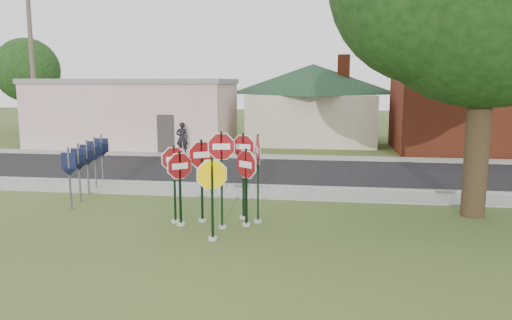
# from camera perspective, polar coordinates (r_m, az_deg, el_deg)

# --- Properties ---
(ground) EXTENTS (120.00, 120.00, 0.00)m
(ground) POSITION_cam_1_polar(r_m,az_deg,el_deg) (13.07, -5.96, -9.14)
(ground) COLOR #2F4C1C
(ground) RESTS_ON ground
(sidewalk_near) EXTENTS (60.00, 1.60, 0.06)m
(sidewalk_near) POSITION_cam_1_polar(r_m,az_deg,el_deg) (18.25, -1.71, -3.75)
(sidewalk_near) COLOR gray
(sidewalk_near) RESTS_ON ground
(road) EXTENTS (60.00, 7.00, 0.04)m
(road) POSITION_cam_1_polar(r_m,az_deg,el_deg) (22.61, 0.27, -1.29)
(road) COLOR black
(road) RESTS_ON ground
(sidewalk_far) EXTENTS (60.00, 1.60, 0.06)m
(sidewalk_far) POSITION_cam_1_polar(r_m,az_deg,el_deg) (26.81, 1.56, 0.35)
(sidewalk_far) COLOR gray
(sidewalk_far) RESTS_ON ground
(curb) EXTENTS (60.00, 0.20, 0.14)m
(curb) POSITION_cam_1_polar(r_m,az_deg,el_deg) (19.20, -1.19, -2.99)
(curb) COLOR gray
(curb) RESTS_ON ground
(stop_sign_center) EXTENTS (1.01, 0.27, 2.82)m
(stop_sign_center) POSITION_cam_1_polar(r_m,az_deg,el_deg) (13.68, -3.96, -0.67)
(stop_sign_center) COLOR #A3A098
(stop_sign_center) RESTS_ON ground
(stop_sign_yellow) EXTENTS (1.01, 0.46, 2.26)m
(stop_sign_yellow) POSITION_cam_1_polar(r_m,az_deg,el_deg) (12.74, -5.04, -3.24)
(stop_sign_yellow) COLOR #A3A098
(stop_sign_yellow) RESTS_ON ground
(stop_sign_left) EXTENTS (0.78, 0.72, 2.24)m
(stop_sign_left) POSITION_cam_1_polar(r_m,az_deg,el_deg) (14.15, -8.69, -2.14)
(stop_sign_left) COLOR #A3A098
(stop_sign_left) RESTS_ON ground
(stop_sign_right) EXTENTS (0.88, 0.71, 2.32)m
(stop_sign_right) POSITION_cam_1_polar(r_m,az_deg,el_deg) (13.94, -1.13, -1.92)
(stop_sign_right) COLOR #A3A098
(stop_sign_right) RESTS_ON ground
(stop_sign_back_right) EXTENTS (0.96, 0.24, 2.65)m
(stop_sign_back_right) POSITION_cam_1_polar(r_m,az_deg,el_deg) (14.63, -1.45, -0.57)
(stop_sign_back_right) COLOR #A3A098
(stop_sign_back_right) RESTS_ON ground
(stop_sign_back_left) EXTENTS (0.90, 0.64, 2.52)m
(stop_sign_back_left) POSITION_cam_1_polar(r_m,az_deg,el_deg) (14.42, -6.23, -1.02)
(stop_sign_back_left) COLOR #A3A098
(stop_sign_back_left) RESTS_ON ground
(stop_sign_far_right) EXTENTS (0.30, 1.12, 2.70)m
(stop_sign_far_right) POSITION_cam_1_polar(r_m,az_deg,el_deg) (14.23, 0.23, -0.52)
(stop_sign_far_right) COLOR #A3A098
(stop_sign_far_right) RESTS_ON ground
(stop_sign_far_left) EXTENTS (0.89, 0.44, 2.36)m
(stop_sign_far_left) POSITION_cam_1_polar(r_m,az_deg,el_deg) (14.43, -9.31, -1.63)
(stop_sign_far_left) COLOR #A3A098
(stop_sign_far_left) RESTS_ON ground
(route_sign_row) EXTENTS (1.43, 4.63, 2.00)m
(route_sign_row) POSITION_cam_1_polar(r_m,az_deg,el_deg) (18.80, -18.71, -0.15)
(route_sign_row) COLOR #59595E
(route_sign_row) RESTS_ON ground
(building_stucco) EXTENTS (12.20, 6.20, 4.20)m
(building_stucco) POSITION_cam_1_polar(r_m,az_deg,el_deg) (32.43, -13.68, 5.37)
(building_stucco) COLOR beige
(building_stucco) RESTS_ON ground
(building_house) EXTENTS (11.60, 11.60, 6.20)m
(building_house) POSITION_cam_1_polar(r_m,az_deg,el_deg) (34.05, 6.52, 8.25)
(building_house) COLOR beige
(building_house) RESTS_ON ground
(building_brick) EXTENTS (10.20, 6.20, 4.75)m
(building_brick) POSITION_cam_1_polar(r_m,az_deg,el_deg) (31.83, 24.63, 5.21)
(building_brick) COLOR maroon
(building_brick) RESTS_ON ground
(utility_pole_near) EXTENTS (2.20, 0.26, 9.50)m
(utility_pole_near) POSITION_cam_1_polar(r_m,az_deg,el_deg) (32.17, -24.20, 9.84)
(utility_pole_near) COLOR #4B3D32
(utility_pole_near) RESTS_ON ground
(bg_tree_left) EXTENTS (4.90, 4.90, 7.35)m
(bg_tree_left) POSITION_cam_1_polar(r_m,az_deg,el_deg) (42.81, -24.70, 9.28)
(bg_tree_left) COLOR black
(bg_tree_left) RESTS_ON ground
(pedestrian) EXTENTS (0.75, 0.60, 1.79)m
(pedestrian) POSITION_cam_1_polar(r_m,az_deg,el_deg) (27.70, -8.44, 2.47)
(pedestrian) COLOR black
(pedestrian) RESTS_ON sidewalk_far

